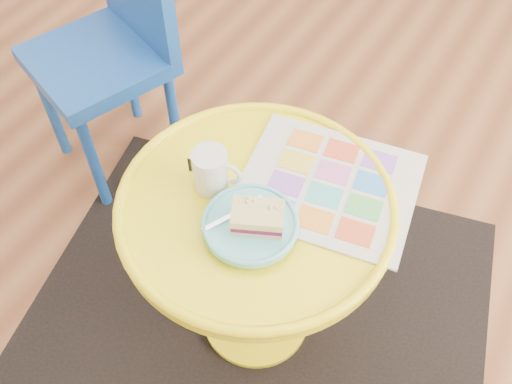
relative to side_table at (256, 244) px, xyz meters
The scene contains 9 objects.
floor 0.57m from the side_table, 121.23° to the left, with size 4.00×4.00×0.00m, color brown.
rug 0.41m from the side_table, 45.00° to the right, with size 1.30×1.10×0.01m, color black.
side_table is the anchor object (origin of this frame).
chair 0.80m from the side_table, 154.13° to the left, with size 0.48×0.48×0.85m.
newspaper 0.23m from the side_table, 48.70° to the left, with size 0.37×0.32×0.01m, color silver.
mug 0.24m from the side_table, behind, with size 0.11×0.08×0.10m.
plate 0.19m from the side_table, 67.68° to the right, with size 0.20×0.20×0.02m.
cake_slice 0.23m from the side_table, 55.23° to the right, with size 0.12×0.11×0.05m.
fork 0.20m from the side_table, 98.89° to the right, with size 0.07×0.14×0.00m.
Camera 1 is at (0.58, -0.94, 1.56)m, focal length 40.00 mm.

